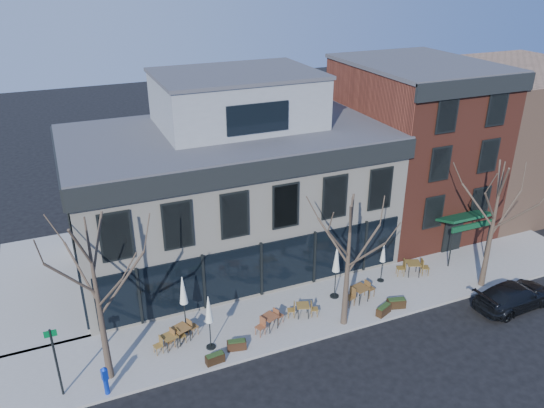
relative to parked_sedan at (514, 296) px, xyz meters
name	(u,v)px	position (x,y,z in m)	size (l,w,h in m)	color
ground	(261,298)	(-12.20, 6.03, -0.69)	(120.00, 120.00, 0.00)	black
sidewalk_front	(331,304)	(-8.95, 3.88, -0.62)	(33.50, 4.70, 0.15)	gray
sidewalk_side	(40,285)	(-23.45, 12.03, -0.62)	(4.50, 12.00, 0.15)	gray
corner_building	(230,186)	(-12.13, 11.10, 4.03)	(18.39, 10.39, 11.10)	beige
red_brick_building	(411,145)	(0.80, 11.01, 4.94)	(8.20, 11.78, 11.18)	maroon
bg_building	(511,133)	(10.80, 12.03, 4.31)	(12.00, 12.00, 10.00)	#8C664C
tree_corner	(98,300)	(-20.69, 2.83, 3.55)	(3.93, 3.98, 7.92)	#382B21
tree_mid	(348,261)	(-9.19, 2.13, 3.10)	(3.50, 3.55, 7.04)	#382B21
tree_right	(493,224)	(-0.19, 2.13, 3.33)	(3.72, 3.77, 7.48)	#382B21
sign_pole	(56,359)	(-22.70, 2.53, 1.38)	(0.50, 0.10, 3.40)	black
parked_sedan	(514,296)	(0.00, 0.00, 0.00)	(1.95, 4.79, 1.39)	black
call_box	(105,380)	(-20.95, 1.83, 0.22)	(0.29, 0.29, 1.44)	#0D2EAF
cafe_set_0	(170,340)	(-17.80, 3.68, -0.10)	(1.69, 0.81, 0.87)	brown
cafe_set_1	(181,332)	(-17.17, 3.96, -0.04)	(1.89, 1.11, 0.98)	brown
cafe_set_2	(269,321)	(-12.88, 3.17, -0.06)	(1.80, 1.11, 0.93)	brown
cafe_set_3	(303,309)	(-10.90, 3.45, -0.10)	(1.67, 0.91, 0.86)	brown
cafe_set_4	(360,292)	(-7.45, 3.48, -0.01)	(2.04, 0.95, 1.05)	brown
cafe_set_5	(413,267)	(-3.22, 4.52, -0.02)	(1.98, 1.14, 1.02)	brown
umbrella_0	(183,293)	(-16.77, 4.67, 1.67)	(0.50, 0.50, 3.14)	black
umbrella_1	(209,312)	(-16.01, 2.95, 1.51)	(0.47, 0.47, 2.91)	black
umbrella_3	(336,262)	(-8.51, 4.36, 1.67)	(0.50, 0.50, 3.14)	black
umbrella_4	(383,254)	(-5.27, 4.71, 1.21)	(0.40, 0.40, 2.49)	black
planter_0	(215,358)	(-16.13, 1.87, -0.30)	(0.91, 0.43, 0.49)	black
planter_1	(237,345)	(-14.91, 2.36, -0.29)	(0.96, 0.55, 0.51)	#311D10
planter_2	(384,310)	(-6.92, 1.97, -0.29)	(0.99, 0.69, 0.51)	#301E10
planter_3	(396,303)	(-5.98, 2.20, -0.27)	(1.05, 0.63, 0.55)	black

